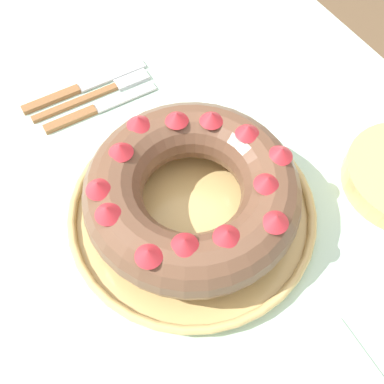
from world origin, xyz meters
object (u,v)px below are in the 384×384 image
(serving_knife, at_px, (77,89))
(cake_knife, at_px, (94,110))
(bundt_cake, at_px, (192,191))
(fork, at_px, (101,93))
(serving_dish, at_px, (192,211))

(serving_knife, relative_size, cake_knife, 1.13)
(bundt_cake, height_order, cake_knife, bundt_cake)
(bundt_cake, xyz_separation_m, fork, (-0.27, -0.02, -0.06))
(serving_knife, xyz_separation_m, cake_knife, (0.06, 0.01, 0.00))
(serving_knife, bearing_deg, serving_dish, 12.62)
(bundt_cake, bearing_deg, serving_knife, -170.94)
(bundt_cake, bearing_deg, serving_dish, 127.15)
(serving_knife, height_order, cake_knife, same)
(fork, relative_size, cake_knife, 1.06)
(bundt_cake, xyz_separation_m, serving_knife, (-0.30, -0.05, -0.06))
(fork, distance_m, serving_knife, 0.04)
(serving_knife, bearing_deg, cake_knife, 9.37)
(bundt_cake, bearing_deg, fork, -176.51)
(serving_dish, xyz_separation_m, cake_knife, (-0.25, -0.04, -0.01))
(serving_dish, distance_m, serving_knife, 0.30)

